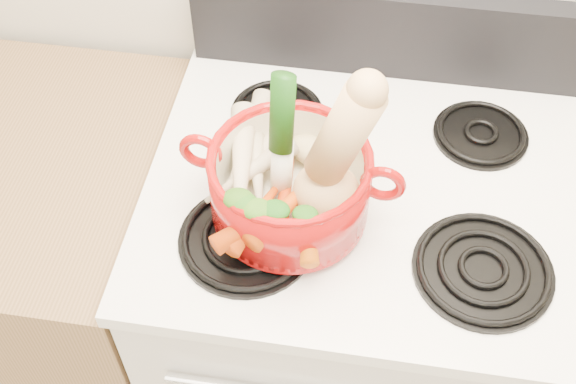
% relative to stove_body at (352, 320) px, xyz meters
% --- Properties ---
extents(stove_body, '(0.76, 0.65, 0.92)m').
position_rel_stove_body_xyz_m(stove_body, '(0.00, 0.00, 0.00)').
color(stove_body, silver).
rests_on(stove_body, floor).
extents(cooktop, '(0.78, 0.67, 0.03)m').
position_rel_stove_body_xyz_m(cooktop, '(0.00, 0.00, 0.47)').
color(cooktop, white).
rests_on(cooktop, stove_body).
extents(control_backsplash, '(0.76, 0.05, 0.18)m').
position_rel_stove_body_xyz_m(control_backsplash, '(0.00, 0.30, 0.58)').
color(control_backsplash, black).
rests_on(control_backsplash, cooktop).
extents(burner_front_left, '(0.22, 0.22, 0.02)m').
position_rel_stove_body_xyz_m(burner_front_left, '(-0.19, -0.16, 0.50)').
color(burner_front_left, black).
rests_on(burner_front_left, cooktop).
extents(burner_front_right, '(0.22, 0.22, 0.02)m').
position_rel_stove_body_xyz_m(burner_front_right, '(0.19, -0.16, 0.50)').
color(burner_front_right, black).
rests_on(burner_front_right, cooktop).
extents(burner_back_left, '(0.17, 0.17, 0.02)m').
position_rel_stove_body_xyz_m(burner_back_left, '(-0.19, 0.14, 0.50)').
color(burner_back_left, black).
rests_on(burner_back_left, cooktop).
extents(burner_back_right, '(0.17, 0.17, 0.02)m').
position_rel_stove_body_xyz_m(burner_back_right, '(0.19, 0.14, 0.50)').
color(burner_back_right, black).
rests_on(burner_back_right, cooktop).
extents(dutch_oven, '(0.28, 0.28, 0.13)m').
position_rel_stove_body_xyz_m(dutch_oven, '(-0.13, -0.10, 0.57)').
color(dutch_oven, '#9B0B0A').
rests_on(dutch_oven, burner_front_left).
extents(pot_handle_left, '(0.07, 0.02, 0.07)m').
position_rel_stove_body_xyz_m(pot_handle_left, '(-0.27, -0.09, 0.61)').
color(pot_handle_left, '#9B0B0A').
rests_on(pot_handle_left, dutch_oven).
extents(pot_handle_right, '(0.07, 0.02, 0.07)m').
position_rel_stove_body_xyz_m(pot_handle_right, '(0.02, -0.11, 0.61)').
color(pot_handle_right, '#9B0B0A').
rests_on(pot_handle_right, dutch_oven).
extents(squash, '(0.20, 0.14, 0.29)m').
position_rel_stove_body_xyz_m(squash, '(-0.04, -0.11, 0.67)').
color(squash, tan).
rests_on(squash, dutch_oven).
extents(leek, '(0.05, 0.08, 0.25)m').
position_rel_stove_body_xyz_m(leek, '(-0.14, -0.09, 0.66)').
color(leek, silver).
rests_on(leek, dutch_oven).
extents(ginger, '(0.10, 0.09, 0.04)m').
position_rel_stove_body_xyz_m(ginger, '(-0.11, -0.00, 0.56)').
color(ginger, '#D8C185').
rests_on(ginger, dutch_oven).
extents(parsnip_0, '(0.11, 0.20, 0.05)m').
position_rel_stove_body_xyz_m(parsnip_0, '(-0.20, -0.07, 0.56)').
color(parsnip_0, beige).
rests_on(parsnip_0, dutch_oven).
extents(parsnip_1, '(0.06, 0.20, 0.06)m').
position_rel_stove_body_xyz_m(parsnip_1, '(-0.22, -0.07, 0.56)').
color(parsnip_1, beige).
rests_on(parsnip_1, dutch_oven).
extents(parsnip_2, '(0.08, 0.18, 0.05)m').
position_rel_stove_body_xyz_m(parsnip_2, '(-0.19, -0.06, 0.57)').
color(parsnip_2, beige).
rests_on(parsnip_2, dutch_oven).
extents(parsnip_3, '(0.15, 0.15, 0.05)m').
position_rel_stove_body_xyz_m(parsnip_3, '(-0.20, -0.08, 0.58)').
color(parsnip_3, beige).
rests_on(parsnip_3, dutch_oven).
extents(parsnip_4, '(0.05, 0.21, 0.06)m').
position_rel_stove_body_xyz_m(parsnip_4, '(-0.21, -0.02, 0.58)').
color(parsnip_4, beige).
rests_on(parsnip_4, dutch_oven).
extents(parsnip_5, '(0.08, 0.25, 0.07)m').
position_rel_stove_body_xyz_m(parsnip_5, '(-0.21, -0.09, 0.59)').
color(parsnip_5, '#EEE7C1').
rests_on(parsnip_5, dutch_oven).
extents(carrot_0, '(0.04, 0.17, 0.05)m').
position_rel_stove_body_xyz_m(carrot_0, '(-0.13, -0.11, 0.55)').
color(carrot_0, '#C03709').
rests_on(carrot_0, dutch_oven).
extents(carrot_1, '(0.09, 0.16, 0.05)m').
position_rel_stove_body_xyz_m(carrot_1, '(-0.17, -0.16, 0.56)').
color(carrot_1, '#C33D09').
rests_on(carrot_1, dutch_oven).
extents(carrot_2, '(0.06, 0.16, 0.04)m').
position_rel_stove_body_xyz_m(carrot_2, '(-0.09, -0.16, 0.56)').
color(carrot_2, '#D6620A').
rests_on(carrot_2, dutch_oven).
extents(carrot_3, '(0.14, 0.14, 0.05)m').
position_rel_stove_body_xyz_m(carrot_3, '(-0.17, -0.17, 0.57)').
color(carrot_3, '#BC3409').
rests_on(carrot_3, dutch_oven).
extents(carrot_4, '(0.12, 0.18, 0.05)m').
position_rel_stove_body_xyz_m(carrot_4, '(-0.12, -0.14, 0.58)').
color(carrot_4, '#C33409').
rests_on(carrot_4, dutch_oven).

